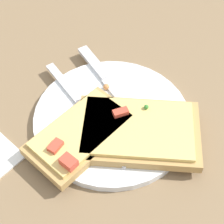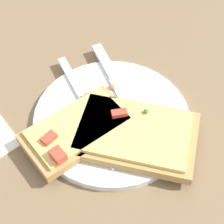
# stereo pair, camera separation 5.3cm
# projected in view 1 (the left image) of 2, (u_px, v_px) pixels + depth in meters

# --- Properties ---
(ground_plane) EXTENTS (4.00, 4.00, 0.00)m
(ground_plane) POSITION_uv_depth(u_px,v_px,m) (112.00, 121.00, 0.55)
(ground_plane) COLOR #7F6647
(plate) EXTENTS (0.23, 0.23, 0.01)m
(plate) POSITION_uv_depth(u_px,v_px,m) (112.00, 119.00, 0.55)
(plate) COLOR white
(plate) RESTS_ON ground
(fork) EXTENTS (0.07, 0.22, 0.01)m
(fork) POSITION_uv_depth(u_px,v_px,m) (91.00, 115.00, 0.54)
(fork) COLOR silver
(fork) RESTS_ON plate
(knife) EXTENTS (0.08, 0.21, 0.01)m
(knife) POSITION_uv_depth(u_px,v_px,m) (110.00, 82.00, 0.58)
(knife) COLOR silver
(knife) RESTS_ON plate
(pizza_slice_main) EXTENTS (0.19, 0.20, 0.03)m
(pizza_slice_main) POSITION_uv_depth(u_px,v_px,m) (139.00, 130.00, 0.51)
(pizza_slice_main) COLOR tan
(pizza_slice_main) RESTS_ON plate
(pizza_slice_corner) EXTENTS (0.15, 0.08, 0.03)m
(pizza_slice_corner) POSITION_uv_depth(u_px,v_px,m) (81.00, 134.00, 0.51)
(pizza_slice_corner) COLOR tan
(pizza_slice_corner) RESTS_ON plate
(crumb_scatter) EXTENTS (0.05, 0.08, 0.01)m
(crumb_scatter) POSITION_uv_depth(u_px,v_px,m) (113.00, 109.00, 0.54)
(crumb_scatter) COLOR #9F9747
(crumb_scatter) RESTS_ON plate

